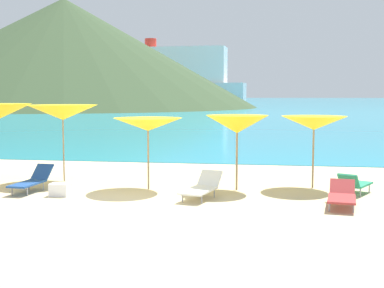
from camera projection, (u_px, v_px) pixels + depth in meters
The scene contains 13 objects.
ground_plane at pixel (190, 158), 22.75m from camera, with size 50.00×100.00×0.30m, color beige.
ocean_water at pixel (266, 101), 236.13m from camera, with size 650.00×440.00×0.02m, color teal.
headland_hill at pixel (65, 53), 110.05m from camera, with size 82.80×82.80×23.24m, color #384C2D.
umbrella_1 at pixel (63, 112), 15.58m from camera, with size 2.37×2.37×2.36m.
umbrella_2 at pixel (148, 125), 14.31m from camera, with size 1.97×1.97×2.02m.
umbrella_3 at pixel (237, 124), 14.18m from camera, with size 1.84×1.84×2.10m.
umbrella_4 at pixel (314, 123), 14.46m from camera, with size 1.97×1.97×2.06m.
lounge_chair_0 at pixel (202, 187), 13.16m from camera, with size 0.99×1.70×0.64m.
lounge_chair_1 at pixel (32, 180), 14.12m from camera, with size 0.63×1.69×0.67m.
lounge_chair_2 at pixel (342, 195), 12.13m from camera, with size 0.81×1.56×0.57m.
lounge_chair_3 at pixel (355, 184), 13.62m from camera, with size 1.09×1.43×0.64m.
cooler_box at pixel (60, 190), 13.48m from camera, with size 0.50×0.36×0.34m, color white.
cruise_ship at pixel (169, 78), 165.70m from camera, with size 49.63×12.78×20.82m.
Camera 1 is at (3.68, -12.29, 2.66)m, focal length 47.83 mm.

